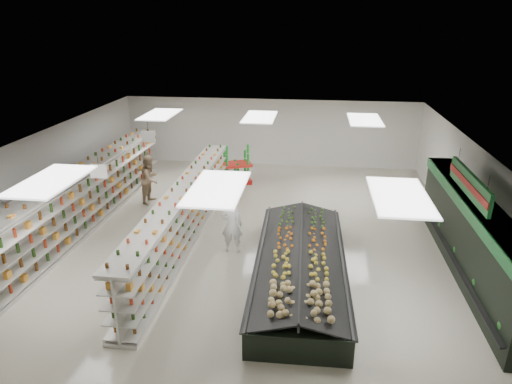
# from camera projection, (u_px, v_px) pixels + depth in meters

# --- Properties ---
(floor) EXTENTS (16.00, 16.00, 0.00)m
(floor) POSITION_uv_depth(u_px,v_px,m) (245.00, 236.00, 15.10)
(floor) COLOR beige
(floor) RESTS_ON ground
(ceiling) EXTENTS (14.00, 16.00, 0.02)m
(ceiling) POSITION_uv_depth(u_px,v_px,m) (244.00, 142.00, 13.96)
(ceiling) COLOR white
(ceiling) RESTS_ON wall_back
(wall_back) EXTENTS (14.00, 0.02, 3.20)m
(wall_back) POSITION_uv_depth(u_px,v_px,m) (270.00, 133.00, 21.94)
(wall_back) COLOR silver
(wall_back) RESTS_ON floor
(wall_front) EXTENTS (14.00, 0.02, 3.20)m
(wall_front) POSITION_uv_depth(u_px,v_px,m) (168.00, 370.00, 7.11)
(wall_front) COLOR silver
(wall_front) RESTS_ON floor
(wall_left) EXTENTS (0.02, 16.00, 3.20)m
(wall_left) POSITION_uv_depth(u_px,v_px,m) (39.00, 181.00, 15.36)
(wall_left) COLOR silver
(wall_left) RESTS_ON floor
(wall_right) EXTENTS (0.02, 16.00, 3.20)m
(wall_right) POSITION_uv_depth(u_px,v_px,m) (475.00, 201.00, 13.69)
(wall_right) COLOR silver
(wall_right) RESTS_ON floor
(produce_wall_case) EXTENTS (0.93, 8.00, 2.20)m
(produce_wall_case) POSITION_uv_depth(u_px,v_px,m) (472.00, 233.00, 12.49)
(produce_wall_case) COLOR black
(produce_wall_case) RESTS_ON floor
(aisle_sign_near) EXTENTS (0.52, 0.06, 0.75)m
(aisle_sign_near) POSITION_uv_depth(u_px,v_px,m) (99.00, 171.00, 12.72)
(aisle_sign_near) COLOR white
(aisle_sign_near) RESTS_ON ceiling
(aisle_sign_far) EXTENTS (0.52, 0.06, 0.75)m
(aisle_sign_far) POSITION_uv_depth(u_px,v_px,m) (149.00, 137.00, 16.42)
(aisle_sign_far) COLOR white
(aisle_sign_far) RESTS_ON ceiling
(hortifruti_banner) EXTENTS (0.12, 3.20, 0.95)m
(hortifruti_banner) POSITION_uv_depth(u_px,v_px,m) (470.00, 184.00, 12.02)
(hortifruti_banner) COLOR #1B672E
(hortifruti_banner) RESTS_ON ceiling
(gondola_left) EXTENTS (1.11, 11.86, 2.05)m
(gondola_left) POSITION_uv_depth(u_px,v_px,m) (84.00, 201.00, 15.48)
(gondola_left) COLOR beige
(gondola_left) RESTS_ON floor
(gondola_center) EXTENTS (0.79, 10.44, 1.81)m
(gondola_center) POSITION_uv_depth(u_px,v_px,m) (184.00, 217.00, 14.46)
(gondola_center) COLOR beige
(gondola_center) RESTS_ON floor
(produce_island) EXTENTS (2.57, 6.76, 1.00)m
(produce_island) POSITION_uv_depth(u_px,v_px,m) (300.00, 265.00, 12.42)
(produce_island) COLOR black
(produce_island) RESTS_ON floor
(soda_endcap) EXTENTS (1.48, 1.25, 1.61)m
(soda_endcap) POSITION_uv_depth(u_px,v_px,m) (236.00, 166.00, 19.68)
(soda_endcap) COLOR #A51312
(soda_endcap) RESTS_ON floor
(shopper_main) EXTENTS (0.65, 0.43, 1.78)m
(shopper_main) POSITION_uv_depth(u_px,v_px,m) (232.00, 225.00, 13.78)
(shopper_main) COLOR white
(shopper_main) RESTS_ON floor
(shopper_background) EXTENTS (0.69, 0.99, 1.89)m
(shopper_background) POSITION_uv_depth(u_px,v_px,m) (150.00, 179.00, 17.59)
(shopper_background) COLOR tan
(shopper_background) RESTS_ON floor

